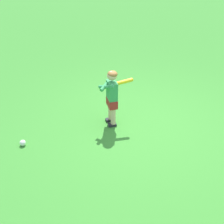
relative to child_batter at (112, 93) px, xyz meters
The scene contains 3 objects.
ground_plane 0.88m from the child_batter, behind, with size 40.00×40.00×0.00m, color #38842D.
child_batter is the anchor object (origin of this frame).
play_ball_behind_batter 1.76m from the child_batter, 22.78° to the left, with size 0.10×0.10×0.10m, color white.
Camera 1 is at (0.61, 4.45, 3.24)m, focal length 47.22 mm.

